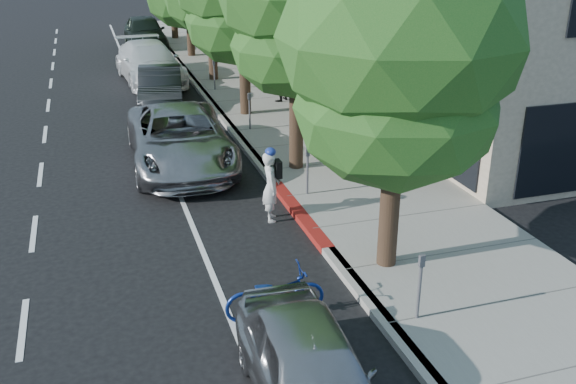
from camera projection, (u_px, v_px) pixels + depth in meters
name	position (u px, v px, depth m)	size (l,w,h in m)	color
ground	(313.00, 234.00, 14.90)	(120.00, 120.00, 0.00)	black
sidewalk	(298.00, 127.00, 22.55)	(4.60, 56.00, 0.15)	gray
curb	(235.00, 133.00, 21.91)	(0.30, 56.00, 0.15)	#9E998E
curb_red_segment	(299.00, 214.00, 15.75)	(0.32, 4.00, 0.15)	maroon
street_tree_0	(401.00, 43.00, 11.59)	(4.61, 4.61, 7.55)	black
cyclist	(271.00, 187.00, 15.31)	(0.63, 0.41, 1.73)	silver
bicycle	(275.00, 294.00, 11.57)	(0.65, 1.85, 0.97)	navy
silver_suv	(180.00, 139.00, 18.80)	(2.81, 6.09, 1.69)	#9A999D
dark_sedan	(160.00, 88.00, 24.98)	(1.63, 4.66, 1.54)	black
white_pickup	(149.00, 63.00, 28.98)	(2.45, 6.03, 1.75)	white
dark_suv_far	(145.00, 32.00, 37.08)	(2.14, 5.33, 1.82)	black
near_car_a	(310.00, 372.00, 9.24)	(1.64, 4.07, 1.39)	#A0A1A5
pedestrian	(279.00, 81.00, 25.25)	(0.78, 0.61, 1.60)	black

